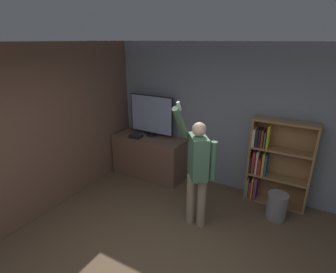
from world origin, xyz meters
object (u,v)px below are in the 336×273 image
object	(u,v)px
television	(152,115)
waste_bin	(277,206)
person	(197,166)
game_console	(136,136)
bookshelf	(272,163)

from	to	relation	value
television	waste_bin	xyz separation A→B (m)	(2.58, -0.36, -1.06)
television	person	world-z (taller)	person
television	person	xyz separation A→B (m)	(1.50, -1.13, -0.28)
television	person	bearing A→B (deg)	-36.89
television	waste_bin	size ratio (longest dim) A/B	2.22
person	waste_bin	bearing A→B (deg)	88.82
person	game_console	bearing A→B (deg)	-153.50
television	bookshelf	distance (m)	2.43
game_console	person	bearing A→B (deg)	-26.69
bookshelf	person	xyz separation A→B (m)	(-0.87, -1.21, 0.27)
television	game_console	size ratio (longest dim) A/B	4.21
game_console	waste_bin	bearing A→B (deg)	-1.92
television	person	distance (m)	1.90
game_console	person	world-z (taller)	person
bookshelf	waste_bin	distance (m)	0.71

